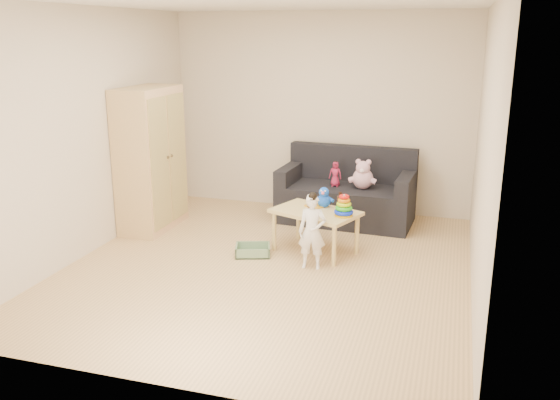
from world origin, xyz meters
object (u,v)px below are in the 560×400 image
(sofa, at_px, (346,204))
(play_table, at_px, (315,231))
(wardrobe, at_px, (151,159))
(toddler, at_px, (312,233))

(sofa, height_order, play_table, play_table)
(wardrobe, relative_size, sofa, 1.04)
(wardrobe, height_order, play_table, wardrobe)
(wardrobe, xyz_separation_m, toddler, (2.19, -0.72, -0.48))
(play_table, xyz_separation_m, toddler, (0.08, -0.46, 0.14))
(play_table, relative_size, toddler, 1.19)
(sofa, distance_m, play_table, 1.17)
(wardrobe, relative_size, toddler, 2.27)
(play_table, bearing_deg, wardrobe, 172.88)
(toddler, bearing_deg, wardrobe, 155.11)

